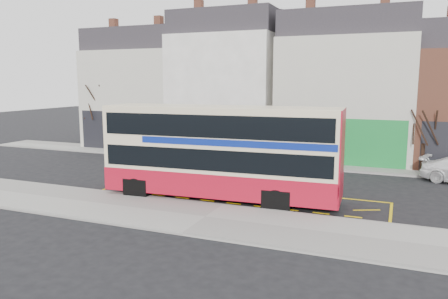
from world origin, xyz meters
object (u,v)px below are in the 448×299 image
at_px(car_grey, 226,155).
at_px(street_tree_right, 425,118).
at_px(car_silver, 154,152).
at_px(street_tree_left, 97,93).
at_px(double_decker_bus, 221,151).
at_px(bus_stop_post, 125,157).

relative_size(car_grey, street_tree_right, 0.88).
distance_m(car_silver, street_tree_left, 8.90).
height_order(double_decker_bus, bus_stop_post, double_decker_bus).
relative_size(double_decker_bus, street_tree_left, 1.66).
distance_m(bus_stop_post, car_silver, 9.70).
bearing_deg(car_silver, street_tree_left, 48.70).
bearing_deg(bus_stop_post, double_decker_bus, 13.62).
relative_size(bus_stop_post, car_grey, 0.68).
distance_m(double_decker_bus, street_tree_left, 19.19).
xyz_separation_m(car_silver, street_tree_left, (-7.23, 3.32, 3.98)).
xyz_separation_m(bus_stop_post, car_silver, (-3.76, 8.84, -1.32)).
height_order(double_decker_bus, car_silver, double_decker_bus).
xyz_separation_m(street_tree_left, street_tree_right, (24.67, -0.82, -1.21)).
height_order(car_grey, street_tree_left, street_tree_left).
bearing_deg(street_tree_left, car_grey, -13.29).
relative_size(double_decker_bus, car_silver, 2.98).
relative_size(double_decker_bus, street_tree_right, 2.25).
distance_m(double_decker_bus, street_tree_right, 13.66).
distance_m(street_tree_left, street_tree_right, 24.72).
distance_m(bus_stop_post, car_grey, 9.41).
distance_m(car_silver, street_tree_right, 17.83).
xyz_separation_m(double_decker_bus, street_tree_right, (9.10, 10.14, 1.07)).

